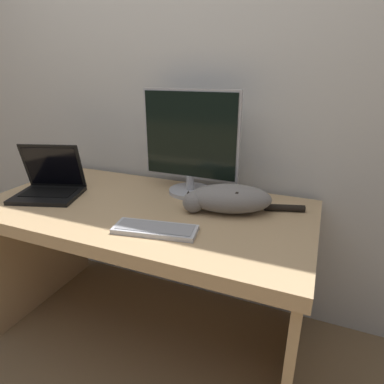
# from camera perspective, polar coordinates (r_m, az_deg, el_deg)

# --- Properties ---
(wall_back) EXTENTS (6.40, 0.06, 2.60)m
(wall_back) POSITION_cam_1_polar(r_m,az_deg,el_deg) (1.84, -1.83, 18.92)
(wall_back) COLOR silver
(wall_back) RESTS_ON ground_plane
(desk) EXTENTS (1.58, 0.80, 0.75)m
(desk) POSITION_cam_1_polar(r_m,az_deg,el_deg) (1.62, -8.26, -7.41)
(desk) COLOR tan
(desk) RESTS_ON ground_plane
(monitor) EXTENTS (0.51, 0.22, 0.53)m
(monitor) POSITION_cam_1_polar(r_m,az_deg,el_deg) (1.63, -0.32, 8.55)
(monitor) COLOR #B2B2B7
(monitor) RESTS_ON desk
(laptop) EXTENTS (0.37, 0.33, 0.26)m
(laptop) POSITION_cam_1_polar(r_m,az_deg,el_deg) (1.81, -24.01, 1.02)
(laptop) COLOR black
(laptop) RESTS_ON desk
(external_keyboard) EXTENTS (0.35, 0.18, 0.02)m
(external_keyboard) POSITION_cam_1_polar(r_m,az_deg,el_deg) (1.31, -6.55, -6.59)
(external_keyboard) COLOR #BCBCC1
(external_keyboard) RESTS_ON desk
(cat) EXTENTS (0.53, 0.28, 0.13)m
(cat) POSITION_cam_1_polar(r_m,az_deg,el_deg) (1.46, 6.43, -1.10)
(cat) COLOR gray
(cat) RESTS_ON desk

